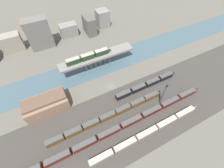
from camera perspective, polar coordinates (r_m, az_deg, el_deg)
The scene contains 16 objects.
ground_plane at distance 98.13m, azimuth -0.30°, elevation -0.92°, with size 400.00×400.00×0.00m, color #666056.
railbed_yard at distance 87.30m, azimuth 6.99°, elevation -12.07°, with size 280.00×42.00×0.01m, color #423D38.
river_water at distance 111.57m, azimuth -5.38°, elevation 6.98°, with size 320.00×21.97×0.01m, color #47606B.
bridge at distance 106.43m, azimuth -5.69°, elevation 9.90°, with size 53.52×8.34×9.42m.
train_on_bridge at distance 102.75m, azimuth -8.69°, elevation 10.48°, with size 32.68×3.17×3.88m.
train_yard_near at distance 83.31m, azimuth 13.90°, elevation -17.29°, with size 67.70×2.87×3.68m.
train_yard_mid at distance 82.56m, azimuth 4.16°, elevation -15.53°, with size 109.99×2.83×3.68m.
train_yard_far at distance 84.76m, azimuth -1.05°, elevation -11.93°, with size 70.67×2.75×3.83m.
train_yard_outer at distance 99.48m, azimuth 13.20°, elevation -0.15°, with size 46.45×2.99×3.71m.
warehouse_building at distance 93.36m, azimuth -23.83°, elevation -6.93°, with size 23.74×11.99×9.14m.
signal_tower at distance 89.39m, azimuth 18.89°, elevation -3.78°, with size 1.08×1.08×16.49m.
city_block_left at distance 144.34m, azimuth -33.92°, elevation 12.90°, with size 15.63×8.96×13.23m, color gray.
city_block_center at distance 134.23m, azimuth -26.06°, elevation 16.84°, with size 17.70×9.96×23.64m, color slate.
city_block_right at distance 143.62m, azimuth -16.19°, elevation 19.12°, with size 14.40×8.66×10.59m, color gray.
city_block_far_right at distance 142.10m, azimuth -8.57°, elevation 21.27°, with size 8.07×15.07×15.28m, color #605B56.
city_block_tall at distance 151.39m, azimuth -3.66°, elevation 23.65°, with size 10.95×10.49×15.13m, color gray.
Camera 1 is at (-26.86, -53.82, 77.54)m, focal length 24.00 mm.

